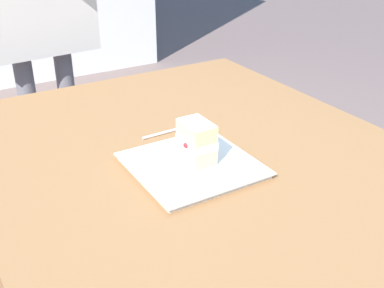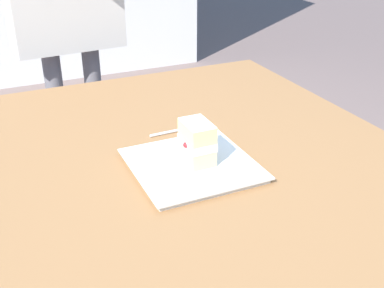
{
  "view_description": "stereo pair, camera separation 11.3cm",
  "coord_description": "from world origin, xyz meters",
  "px_view_note": "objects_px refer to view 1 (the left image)",
  "views": [
    {
      "loc": [
        -0.75,
        0.57,
        1.33
      ],
      "look_at": [
        0.11,
        0.05,
        0.81
      ],
      "focal_mm": 44.62,
      "sensor_mm": 36.0,
      "label": 1
    },
    {
      "loc": [
        -0.8,
        0.47,
        1.33
      ],
      "look_at": [
        0.11,
        0.05,
        0.81
      ],
      "focal_mm": 44.62,
      "sensor_mm": 36.0,
      "label": 2
    }
  ],
  "objects_px": {
    "patio_table": "(235,212)",
    "cake_slice": "(197,142)",
    "dessert_plate": "(192,166)",
    "dessert_fork": "(174,130)"
  },
  "relations": [
    {
      "from": "patio_table",
      "to": "cake_slice",
      "type": "xyz_separation_m",
      "value": [
        0.12,
        0.04,
        0.15
      ]
    },
    {
      "from": "dessert_plate",
      "to": "cake_slice",
      "type": "distance_m",
      "value": 0.06
    },
    {
      "from": "patio_table",
      "to": "dessert_plate",
      "type": "distance_m",
      "value": 0.15
    },
    {
      "from": "dessert_plate",
      "to": "cake_slice",
      "type": "height_order",
      "value": "cake_slice"
    },
    {
      "from": "patio_table",
      "to": "dessert_fork",
      "type": "relative_size",
      "value": 9.67
    },
    {
      "from": "patio_table",
      "to": "dessert_plate",
      "type": "xyz_separation_m",
      "value": [
        0.11,
        0.05,
        0.09
      ]
    },
    {
      "from": "dessert_plate",
      "to": "cake_slice",
      "type": "relative_size",
      "value": 2.81
    },
    {
      "from": "dessert_fork",
      "to": "dessert_plate",
      "type": "bearing_deg",
      "value": 162.9
    },
    {
      "from": "cake_slice",
      "to": "dessert_plate",
      "type": "bearing_deg",
      "value": 105.38
    },
    {
      "from": "dessert_plate",
      "to": "patio_table",
      "type": "bearing_deg",
      "value": -154.19
    }
  ]
}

